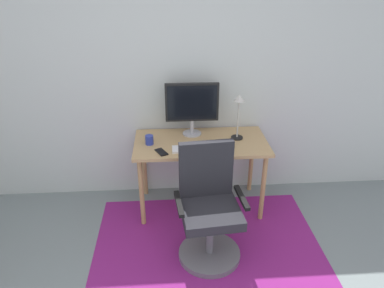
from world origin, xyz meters
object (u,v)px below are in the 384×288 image
(computer_mouse, at_px, (231,145))
(keyboard, at_px, (196,149))
(coffee_cup, at_px, (149,140))
(desk, at_px, (201,149))
(cell_phone, at_px, (161,152))
(monitor, at_px, (192,104))
(desk_lamp, at_px, (239,109))
(office_chair, at_px, (209,213))

(computer_mouse, bearing_deg, keyboard, -173.15)
(coffee_cup, bearing_deg, keyboard, -18.55)
(desk, height_order, coffee_cup, coffee_cup)
(computer_mouse, distance_m, cell_phone, 0.63)
(desk, bearing_deg, monitor, 112.66)
(monitor, distance_m, keyboard, 0.45)
(computer_mouse, bearing_deg, cell_phone, -173.44)
(keyboard, distance_m, cell_phone, 0.31)
(keyboard, distance_m, coffee_cup, 0.44)
(desk, height_order, desk_lamp, desk_lamp)
(desk, xyz_separation_m, coffee_cup, (-0.47, -0.02, 0.13))
(desk, bearing_deg, office_chair, -89.39)
(desk, xyz_separation_m, cell_phone, (-0.36, -0.20, 0.09))
(office_chair, bearing_deg, coffee_cup, 121.15)
(computer_mouse, height_order, desk_lamp, desk_lamp)
(office_chair, bearing_deg, desk_lamp, 58.99)
(coffee_cup, height_order, cell_phone, coffee_cup)
(coffee_cup, relative_size, office_chair, 0.09)
(monitor, height_order, keyboard, monitor)
(desk, relative_size, keyboard, 2.87)
(cell_phone, xyz_separation_m, desk_lamp, (0.71, 0.24, 0.29))
(keyboard, bearing_deg, coffee_cup, 161.45)
(keyboard, distance_m, computer_mouse, 0.32)
(monitor, height_order, cell_phone, monitor)
(desk_lamp, distance_m, office_chair, 1.00)
(computer_mouse, relative_size, cell_phone, 0.74)
(computer_mouse, xyz_separation_m, desk_lamp, (0.08, 0.17, 0.28))
(monitor, distance_m, office_chair, 1.05)
(cell_phone, bearing_deg, office_chair, -78.53)
(desk, relative_size, computer_mouse, 11.85)
(monitor, xyz_separation_m, desk_lamp, (0.42, -0.12, -0.00))
(desk_lamp, bearing_deg, keyboard, -152.40)
(coffee_cup, relative_size, cell_phone, 0.61)
(monitor, distance_m, computer_mouse, 0.53)
(coffee_cup, distance_m, desk_lamp, 0.86)
(keyboard, xyz_separation_m, desk_lamp, (0.40, 0.21, 0.29))
(keyboard, distance_m, desk_lamp, 0.54)
(desk_lamp, bearing_deg, office_chair, -115.42)
(desk_lamp, bearing_deg, computer_mouse, -116.25)
(monitor, bearing_deg, desk, -67.34)
(cell_phone, relative_size, office_chair, 0.14)
(coffee_cup, distance_m, office_chair, 0.88)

